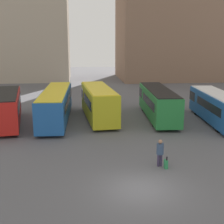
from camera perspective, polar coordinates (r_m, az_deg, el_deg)
ground_plane at (r=17.68m, az=5.21°, el=-13.89°), size 160.00×160.00×0.00m
bus_0 at (r=31.44m, az=-18.80°, el=0.79°), size 3.87×9.65×3.15m
bus_1 at (r=32.00m, az=-10.22°, el=1.48°), size 2.84×12.58×3.11m
bus_2 at (r=31.90m, az=-2.48°, el=1.82°), size 3.40×9.90×3.33m
bus_3 at (r=32.78m, az=8.41°, el=1.78°), size 3.01×11.04×3.08m
bus_4 at (r=32.48m, az=18.60°, el=0.99°), size 3.29×10.83×2.94m
traveler at (r=20.39m, az=8.78°, el=-6.97°), size 0.51×0.51×1.80m
suitcase at (r=20.37m, az=9.83°, el=-9.36°), size 0.21×0.33×0.84m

